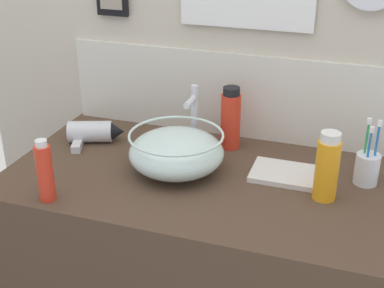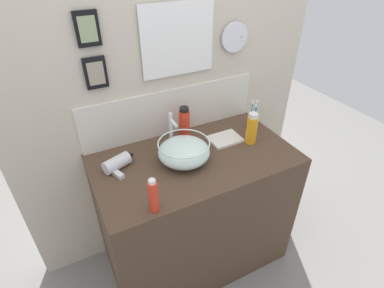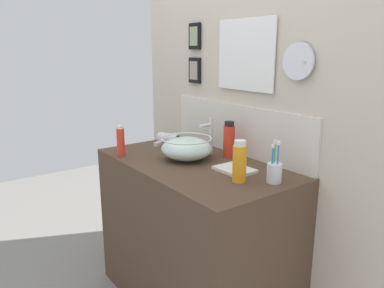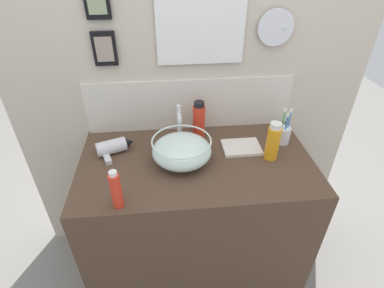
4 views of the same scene
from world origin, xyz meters
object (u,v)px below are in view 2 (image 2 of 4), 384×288
Objects in this scene: soap_dispenser at (184,123)px; hand_towel at (225,139)px; hair_drier at (119,162)px; faucet at (171,129)px; shampoo_bottle at (153,196)px; lotion_bottle at (252,129)px; toothbrush_cup at (253,122)px; glass_bowl_sink at (184,151)px.

soap_dispenser is 0.27m from hand_towel.
hair_drier is 1.02× the size of hand_towel.
hair_drier is (-0.34, -0.06, -0.09)m from faucet.
shampoo_bottle is at bearing -128.67° from soap_dispenser.
lotion_bottle is at bearing -35.39° from hand_towel.
hair_drier is 0.89m from toothbrush_cup.
lotion_bottle is (0.45, -0.01, 0.03)m from glass_bowl_sink.
lotion_bottle is (0.78, -0.12, 0.06)m from hair_drier.
glass_bowl_sink is at bearing -116.44° from soap_dispenser.
faucet is 0.48m from lotion_bottle.
lotion_bottle is at bearing -8.89° from hair_drier.
shampoo_bottle reaches higher than glass_bowl_sink.
glass_bowl_sink is 1.59× the size of shampoo_bottle.
hair_drier is at bearing -170.45° from faucet.
faucet is (0.00, 0.17, 0.06)m from glass_bowl_sink.
lotion_bottle is at bearing -34.90° from soap_dispenser.
hair_drier is (-0.34, 0.11, -0.03)m from glass_bowl_sink.
soap_dispenser is at bearing 51.33° from shampoo_bottle.
shampoo_bottle is 0.77m from lotion_bottle.
shampoo_bottle is (-0.28, -0.27, 0.02)m from glass_bowl_sink.
faucet is 1.09× the size of hair_drier.
lotion_bottle reaches higher than shampoo_bottle.
faucet is at bearing 9.55° from hair_drier.
glass_bowl_sink is 0.56m from toothbrush_cup.
glass_bowl_sink is at bearing -166.59° from hand_towel.
hair_drier is at bearing -166.02° from soap_dispenser.
faucet is 0.56m from toothbrush_cup.
hand_towel is (0.32, 0.08, -0.06)m from glass_bowl_sink.
glass_bowl_sink is 1.37× the size of soap_dispenser.
faucet reaches higher than hand_towel.
hair_drier is 0.80m from lotion_bottle.
glass_bowl_sink is 0.18m from faucet.
faucet is at bearing 57.01° from shampoo_bottle.
soap_dispenser is at bearing 166.06° from toothbrush_cup.
shampoo_bottle is at bearing -155.50° from toothbrush_cup.
faucet is 0.12m from soap_dispenser.
toothbrush_cup is (0.55, -0.05, -0.07)m from faucet.
glass_bowl_sink is at bearing -17.79° from hair_drier.
lotion_bottle is (0.45, -0.18, -0.03)m from faucet.
shampoo_bottle is 0.86× the size of soap_dispenser.
faucet is 1.09× the size of toothbrush_cup.
soap_dispenser is at bearing 145.40° from hand_towel.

